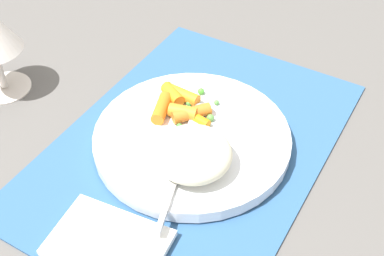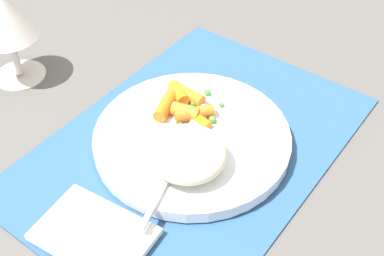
# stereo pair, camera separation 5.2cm
# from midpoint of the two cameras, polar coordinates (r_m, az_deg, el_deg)

# --- Properties ---
(ground_plane) EXTENTS (2.40, 2.40, 0.00)m
(ground_plane) POSITION_cam_midpoint_polar(r_m,az_deg,el_deg) (0.66, 2.26, -2.14)
(ground_plane) COLOR #565451
(placemat) EXTENTS (0.45, 0.32, 0.01)m
(placemat) POSITION_cam_midpoint_polar(r_m,az_deg,el_deg) (0.66, 2.27, -1.95)
(placemat) COLOR #2D5684
(placemat) RESTS_ON ground_plane
(plate) EXTENTS (0.25, 0.25, 0.02)m
(plate) POSITION_cam_midpoint_polar(r_m,az_deg,el_deg) (0.65, 2.30, -1.26)
(plate) COLOR white
(plate) RESTS_ON placemat
(rice_mound) EXTENTS (0.09, 0.09, 0.04)m
(rice_mound) POSITION_cam_midpoint_polar(r_m,az_deg,el_deg) (0.59, 2.08, -2.95)
(rice_mound) COLOR beige
(rice_mound) RESTS_ON plate
(carrot_portion) EXTENTS (0.07, 0.09, 0.02)m
(carrot_portion) POSITION_cam_midpoint_polar(r_m,az_deg,el_deg) (0.68, 1.25, 2.51)
(carrot_portion) COLOR orange
(carrot_portion) RESTS_ON plate
(pea_scatter) EXTENTS (0.09, 0.09, 0.01)m
(pea_scatter) POSITION_cam_midpoint_polar(r_m,az_deg,el_deg) (0.68, 1.94, 2.18)
(pea_scatter) COLOR #5AA743
(pea_scatter) RESTS_ON plate
(fork) EXTENTS (0.20, 0.07, 0.01)m
(fork) POSITION_cam_midpoint_polar(r_m,az_deg,el_deg) (0.63, 1.46, -2.35)
(fork) COLOR silver
(fork) RESTS_ON plate
(wine_glass) EXTENTS (0.08, 0.08, 0.14)m
(wine_glass) POSITION_cam_midpoint_polar(r_m,az_deg,el_deg) (0.75, -18.16, 11.46)
(wine_glass) COLOR silver
(wine_glass) RESTS_ON ground_plane
(napkin) EXTENTS (0.10, 0.13, 0.01)m
(napkin) POSITION_cam_midpoint_polar(r_m,az_deg,el_deg) (0.57, -8.22, -11.55)
(napkin) COLOR white
(napkin) RESTS_ON placemat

